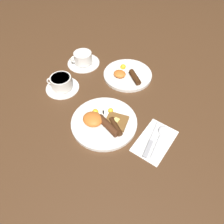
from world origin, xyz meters
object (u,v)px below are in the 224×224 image
object	(u,v)px
teacup_far	(83,59)
knife	(151,141)
spoon	(161,133)
teacup_near	(61,84)
breakfast_plate_near	(104,122)
breakfast_plate_far	(127,75)

from	to	relation	value
teacup_far	knife	size ratio (longest dim) A/B	0.96
knife	spoon	bearing A→B (deg)	-26.30
spoon	knife	bearing A→B (deg)	155.25
teacup_near	spoon	xyz separation A→B (m)	(0.51, -0.03, -0.02)
teacup_far	spoon	distance (m)	0.58
breakfast_plate_near	teacup_far	world-z (taller)	teacup_far
breakfast_plate_far	spoon	xyz separation A→B (m)	(0.28, -0.25, -0.00)
knife	teacup_near	bearing A→B (deg)	76.99
breakfast_plate_near	breakfast_plate_far	bearing A→B (deg)	98.68
breakfast_plate_far	knife	size ratio (longest dim) A/B	1.37
breakfast_plate_near	spoon	world-z (taller)	breakfast_plate_near
breakfast_plate_near	teacup_near	distance (m)	0.29
knife	teacup_far	bearing A→B (deg)	56.54
breakfast_plate_near	spoon	distance (m)	0.24
breakfast_plate_far	teacup_near	distance (m)	0.32
breakfast_plate_far	spoon	size ratio (longest dim) A/B	1.44
breakfast_plate_near	knife	distance (m)	0.21
teacup_near	knife	size ratio (longest dim) A/B	0.89
breakfast_plate_far	knife	world-z (taller)	breakfast_plate_far
breakfast_plate_near	teacup_near	size ratio (longest dim) A/B	1.73
teacup_near	teacup_far	size ratio (longest dim) A/B	0.93
breakfast_plate_far	teacup_far	distance (m)	0.25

